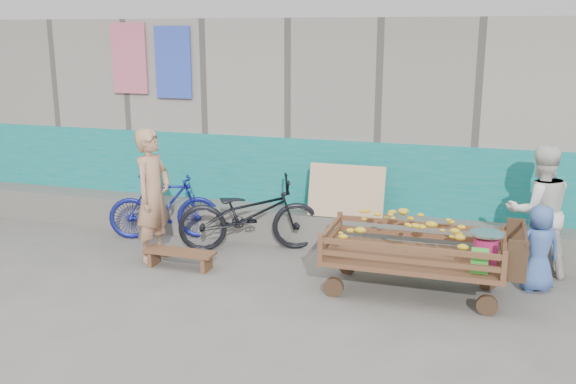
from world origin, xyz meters
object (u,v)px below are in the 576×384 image
(vendor_man, at_px, (153,196))
(woman, at_px, (539,211))
(bicycle_blue, at_px, (164,207))
(bicycle_dark, at_px, (249,214))
(banana_cart, at_px, (411,240))
(bench, at_px, (180,255))
(child, at_px, (539,248))

(vendor_man, relative_size, woman, 1.06)
(vendor_man, height_order, bicycle_blue, vendor_man)
(woman, bearing_deg, bicycle_dark, -14.87)
(woman, bearing_deg, banana_cart, 18.70)
(woman, distance_m, bicycle_blue, 4.86)
(woman, bearing_deg, bench, -3.00)
(woman, bearing_deg, child, 72.77)
(bench, xyz_separation_m, bicycle_dark, (0.57, 0.90, 0.33))
(banana_cart, distance_m, vendor_man, 3.22)
(bicycle_blue, bearing_deg, bench, -164.05)
(vendor_man, xyz_separation_m, bicycle_dark, (1.01, 0.72, -0.35))
(vendor_man, bearing_deg, bicycle_blue, 24.59)
(vendor_man, xyz_separation_m, bicycle_blue, (-0.29, 0.81, -0.38))
(vendor_man, relative_size, child, 1.70)
(bicycle_dark, bearing_deg, woman, -109.87)
(bench, height_order, child, child)
(child, bearing_deg, banana_cart, -4.02)
(bicycle_blue, bearing_deg, banana_cart, -125.11)
(banana_cart, relative_size, child, 2.14)
(banana_cart, relative_size, vendor_man, 1.26)
(vendor_man, xyz_separation_m, woman, (4.56, 0.86, -0.05))
(bench, height_order, bicycle_dark, bicycle_dark)
(bench, bearing_deg, child, 7.81)
(banana_cart, height_order, bicycle_dark, bicycle_dark)
(banana_cart, relative_size, bicycle_blue, 1.38)
(bench, relative_size, vendor_man, 0.53)
(woman, distance_m, child, 0.56)
(banana_cart, bearing_deg, child, 20.25)
(bench, distance_m, bicycle_dark, 1.12)
(woman, height_order, bicycle_dark, woman)
(bench, xyz_separation_m, woman, (4.12, 1.05, 0.63))
(banana_cart, bearing_deg, vendor_man, 177.92)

